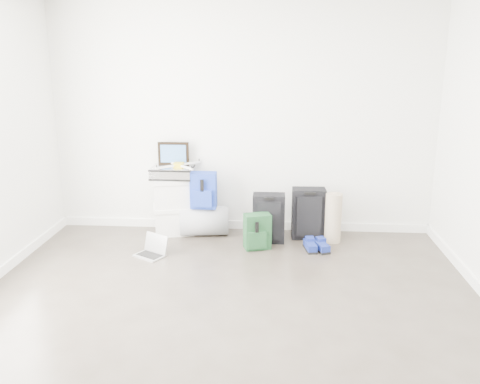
# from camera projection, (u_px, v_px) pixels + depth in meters

# --- Properties ---
(ground) EXTENTS (5.00, 5.00, 0.00)m
(ground) POSITION_uv_depth(u_px,v_px,m) (221.00, 336.00, 3.88)
(ground) COLOR #362F27
(ground) RESTS_ON ground
(room_envelope) EXTENTS (4.52, 5.02, 2.71)m
(room_envelope) POSITION_uv_depth(u_px,v_px,m) (219.00, 109.00, 3.44)
(room_envelope) COLOR white
(room_envelope) RESTS_ON ground
(boxes_stack) EXTENTS (0.55, 0.48, 0.67)m
(boxes_stack) POSITION_uv_depth(u_px,v_px,m) (174.00, 205.00, 6.05)
(boxes_stack) COLOR silver
(boxes_stack) RESTS_ON ground
(briefcase) EXTENTS (0.48, 0.36, 0.14)m
(briefcase) POSITION_uv_depth(u_px,v_px,m) (172.00, 172.00, 5.95)
(briefcase) COLOR #B2B2B7
(briefcase) RESTS_ON boxes_stack
(painting) EXTENTS (0.37, 0.03, 0.27)m
(painting) POSITION_uv_depth(u_px,v_px,m) (173.00, 154.00, 5.99)
(painting) COLOR black
(painting) RESTS_ON briefcase
(drone) EXTENTS (0.46, 0.46, 0.05)m
(drone) POSITION_uv_depth(u_px,v_px,m) (179.00, 165.00, 5.90)
(drone) COLOR gold
(drone) RESTS_ON briefcase
(duffel_bag) EXTENTS (0.60, 0.41, 0.35)m
(duffel_bag) POSITION_uv_depth(u_px,v_px,m) (204.00, 221.00, 6.01)
(duffel_bag) COLOR gray
(duffel_bag) RESTS_ON ground
(blue_backpack) EXTENTS (0.30, 0.22, 0.42)m
(blue_backpack) POSITION_uv_depth(u_px,v_px,m) (203.00, 191.00, 5.89)
(blue_backpack) COLOR navy
(blue_backpack) RESTS_ON duffel_bag
(large_suitcase) EXTENTS (0.36, 0.23, 0.56)m
(large_suitcase) POSITION_uv_depth(u_px,v_px,m) (269.00, 218.00, 5.77)
(large_suitcase) COLOR black
(large_suitcase) RESTS_ON ground
(green_backpack) EXTENTS (0.32, 0.27, 0.39)m
(green_backpack) POSITION_uv_depth(u_px,v_px,m) (257.00, 232.00, 5.58)
(green_backpack) COLOR #12331B
(green_backpack) RESTS_ON ground
(carry_on) EXTENTS (0.38, 0.26, 0.59)m
(carry_on) POSITION_uv_depth(u_px,v_px,m) (308.00, 214.00, 5.88)
(carry_on) COLOR black
(carry_on) RESTS_ON ground
(shoes) EXTENTS (0.29, 0.29, 0.09)m
(shoes) POSITION_uv_depth(u_px,v_px,m) (316.00, 246.00, 5.57)
(shoes) COLOR black
(shoes) RESTS_ON ground
(rolled_rug) EXTENTS (0.19, 0.19, 0.57)m
(rolled_rug) POSITION_uv_depth(u_px,v_px,m) (333.00, 218.00, 5.76)
(rolled_rug) COLOR gray
(rolled_rug) RESTS_ON ground
(laptop) EXTENTS (0.38, 0.35, 0.22)m
(laptop) POSITION_uv_depth(u_px,v_px,m) (152.00, 250.00, 5.43)
(laptop) COLOR silver
(laptop) RESTS_ON ground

